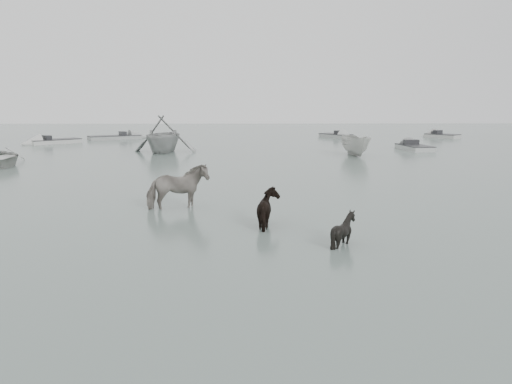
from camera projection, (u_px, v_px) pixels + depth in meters
ground at (274, 232)px, 14.18m from camera, size 140.00×140.00×0.00m
pony_pinto at (177, 184)px, 17.16m from camera, size 2.28×1.56×1.76m
pony_dark at (271, 204)px, 14.84m from camera, size 1.54×1.65×1.34m
pony_black at (344, 224)px, 12.92m from camera, size 1.15×1.07×1.10m
rowboat_trail at (163, 133)px, 36.12m from camera, size 5.25×5.89×2.82m
boat_small at (356, 144)px, 34.02m from camera, size 1.79×4.19×1.59m
skiff_port at (415, 145)px, 37.93m from camera, size 2.19×5.22×0.75m
skiff_outer at (55, 139)px, 43.77m from camera, size 5.46×5.07×0.75m
skiff_mid at (336, 134)px, 51.04m from camera, size 3.92×4.89×0.75m
skiff_star at (443, 134)px, 50.72m from camera, size 4.10×4.49×0.75m
skiff_far at (115, 136)px, 48.54m from camera, size 6.68×4.75×0.75m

